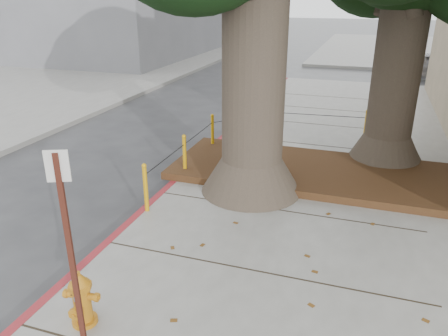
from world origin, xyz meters
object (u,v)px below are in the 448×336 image
(car_dark, at_px, (146,51))
(fire_hydrant, at_px, (82,299))
(signpost, at_px, (69,243))
(car_silver, at_px, (431,66))

(car_dark, bearing_deg, fire_hydrant, -71.31)
(signpost, relative_size, car_silver, 0.62)
(signpost, distance_m, car_dark, 22.74)
(fire_hydrant, bearing_deg, car_dark, 107.81)
(signpost, bearing_deg, car_silver, 51.19)
(car_silver, relative_size, car_dark, 0.81)
(fire_hydrant, bearing_deg, car_silver, 65.93)
(signpost, distance_m, car_silver, 20.78)
(fire_hydrant, xyz_separation_m, car_silver, (5.66, 19.74, 0.14))
(fire_hydrant, relative_size, car_dark, 0.16)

